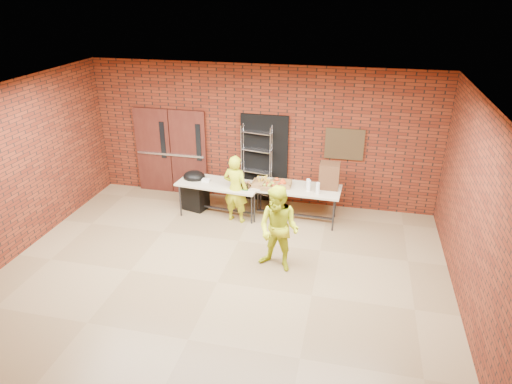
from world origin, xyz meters
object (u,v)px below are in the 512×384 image
at_px(table_left, 219,186).
at_px(coffee_dispenser, 329,176).
at_px(volunteer_man, 279,229).
at_px(table_right, 296,190).
at_px(volunteer_woman, 236,189).
at_px(covered_grill, 195,190).
at_px(wire_rack, 257,165).

bearing_deg(table_left, coffee_dispenser, 10.94).
bearing_deg(volunteer_man, coffee_dispenser, 88.14).
bearing_deg(volunteer_man, table_right, 106.21).
distance_m(table_left, table_right, 1.71).
height_order(coffee_dispenser, volunteer_man, volunteer_man).
relative_size(table_right, volunteer_man, 1.20).
bearing_deg(volunteer_woman, covered_grill, -8.61).
relative_size(table_right, volunteer_woman, 1.28).
bearing_deg(wire_rack, covered_grill, -141.73).
bearing_deg(volunteer_man, table_left, 149.31).
bearing_deg(covered_grill, wire_rack, 41.79).
bearing_deg(table_right, table_left, -175.06).
bearing_deg(volunteer_woman, wire_rack, -92.30).
relative_size(coffee_dispenser, volunteer_woman, 0.36).
distance_m(table_left, volunteer_man, 2.49).
height_order(table_left, coffee_dispenser, coffee_dispenser).
bearing_deg(volunteer_woman, volunteer_man, 137.85).
bearing_deg(covered_grill, volunteer_man, -25.73).
height_order(table_left, covered_grill, covered_grill).
xyz_separation_m(wire_rack, coffee_dispenser, (1.71, -0.56, 0.11)).
relative_size(covered_grill, volunteer_man, 0.58).
relative_size(table_left, table_right, 0.98).
xyz_separation_m(table_left, volunteer_man, (1.67, -1.85, 0.12)).
height_order(wire_rack, volunteer_man, wire_rack).
bearing_deg(table_left, covered_grill, 173.88).
distance_m(table_left, covered_grill, 0.67).
bearing_deg(covered_grill, coffee_dispenser, 16.88).
height_order(table_right, volunteer_woman, volunteer_woman).
height_order(covered_grill, volunteer_woman, volunteer_woman).
distance_m(coffee_dispenser, covered_grill, 3.06).
height_order(wire_rack, coffee_dispenser, wire_rack).
bearing_deg(coffee_dispenser, covered_grill, -178.12).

